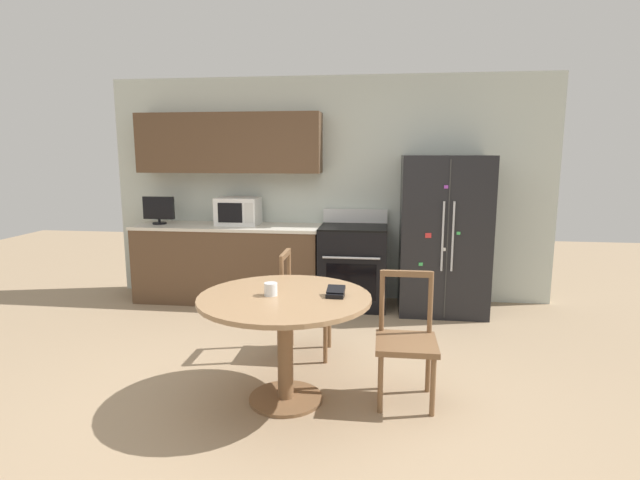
# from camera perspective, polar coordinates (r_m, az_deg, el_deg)

# --- Properties ---
(ground_plane) EXTENTS (14.00, 14.00, 0.00)m
(ground_plane) POSITION_cam_1_polar(r_m,az_deg,el_deg) (3.75, -4.06, -17.54)
(ground_plane) COLOR #9E8466
(back_wall) EXTENTS (5.20, 0.44, 2.60)m
(back_wall) POSITION_cam_1_polar(r_m,az_deg,el_deg) (5.94, -2.10, 7.19)
(back_wall) COLOR silver
(back_wall) RESTS_ON ground_plane
(kitchen_counter) EXTENTS (2.17, 0.64, 0.90)m
(kitchen_counter) POSITION_cam_1_polar(r_m,az_deg,el_deg) (5.97, -10.36, -2.58)
(kitchen_counter) COLOR brown
(kitchen_counter) RESTS_ON ground_plane
(refrigerator) EXTENTS (0.93, 0.76, 1.70)m
(refrigerator) POSITION_cam_1_polar(r_m,az_deg,el_deg) (5.58, 13.92, 0.60)
(refrigerator) COLOR black
(refrigerator) RESTS_ON ground_plane
(oven_range) EXTENTS (0.75, 0.68, 1.08)m
(oven_range) POSITION_cam_1_polar(r_m,az_deg,el_deg) (5.67, 3.81, -2.92)
(oven_range) COLOR black
(oven_range) RESTS_ON ground_plane
(microwave) EXTENTS (0.49, 0.35, 0.32)m
(microwave) POSITION_cam_1_polar(r_m,az_deg,el_deg) (5.89, -9.33, 3.28)
(microwave) COLOR white
(microwave) RESTS_ON kitchen_counter
(countertop_tv) EXTENTS (0.37, 0.16, 0.32)m
(countertop_tv) POSITION_cam_1_polar(r_m,az_deg,el_deg) (6.16, -17.94, 3.35)
(countertop_tv) COLOR black
(countertop_tv) RESTS_ON kitchen_counter
(dining_table) EXTENTS (1.19, 1.19, 0.77)m
(dining_table) POSITION_cam_1_polar(r_m,az_deg,el_deg) (3.48, -4.04, -8.76)
(dining_table) COLOR #997551
(dining_table) RESTS_ON ground_plane
(dining_chair_right) EXTENTS (0.42, 0.42, 0.90)m
(dining_chair_right) POSITION_cam_1_polar(r_m,az_deg,el_deg) (3.59, 9.81, -11.34)
(dining_chair_right) COLOR brown
(dining_chair_right) RESTS_ON ground_plane
(dining_chair_far) EXTENTS (0.43, 0.43, 0.90)m
(dining_chair_far) POSITION_cam_1_polar(r_m,az_deg,el_deg) (4.32, -1.83, -7.50)
(dining_chair_far) COLOR brown
(dining_chair_far) RESTS_ON ground_plane
(candle_glass) EXTENTS (0.09, 0.09, 0.09)m
(candle_glass) POSITION_cam_1_polar(r_m,az_deg,el_deg) (3.44, -5.64, -5.71)
(candle_glass) COLOR silver
(candle_glass) RESTS_ON dining_table
(wallet) EXTENTS (0.13, 0.13, 0.07)m
(wallet) POSITION_cam_1_polar(r_m,az_deg,el_deg) (3.40, 1.79, -6.04)
(wallet) COLOR black
(wallet) RESTS_ON dining_table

